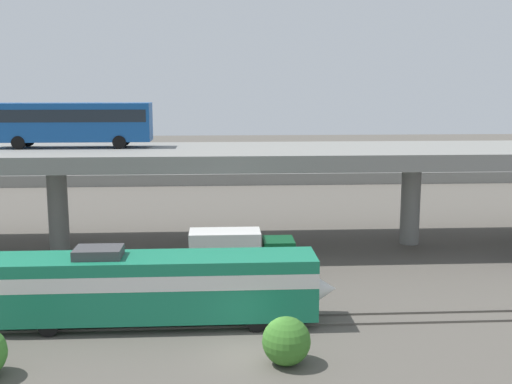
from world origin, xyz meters
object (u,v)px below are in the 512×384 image
at_px(service_truck_east, 239,252).
at_px(parked_car_2, 273,163).
at_px(parked_car_1, 69,166).
at_px(parked_car_3, 207,162).
at_px(parked_car_0, 2,163).
at_px(train_locomotive, 172,284).
at_px(transit_bus_on_overpass, 72,121).

distance_m(service_truck_east, parked_car_2, 42.94).
distance_m(parked_car_1, parked_car_3, 17.91).
bearing_deg(parked_car_1, parked_car_0, 156.69).
relative_size(train_locomotive, service_truck_east, 2.62).
bearing_deg(parked_car_1, train_locomotive, -71.31).
distance_m(transit_bus_on_overpass, parked_car_2, 38.84).
height_order(train_locomotive, transit_bus_on_overpass, transit_bus_on_overpass).
xyz_separation_m(parked_car_0, parked_car_1, (9.70, -4.18, 0.00)).
xyz_separation_m(transit_bus_on_overpass, parked_car_0, (-17.69, 36.07, -7.48)).
xyz_separation_m(train_locomotive, transit_bus_on_overpass, (-8.64, 17.29, 7.51)).
bearing_deg(parked_car_3, parked_car_2, 168.71).
bearing_deg(service_truck_east, parked_car_1, 116.45).
relative_size(parked_car_2, parked_car_3, 1.00).
distance_m(service_truck_east, parked_car_3, 44.35).
xyz_separation_m(train_locomotive, parked_car_0, (-26.33, 53.36, 0.02)).
relative_size(parked_car_1, parked_car_2, 0.98).
xyz_separation_m(train_locomotive, parked_car_3, (0.96, 52.47, 0.02)).
bearing_deg(parked_car_2, parked_car_3, -11.29).
bearing_deg(parked_car_2, transit_bus_on_overpass, 61.35).
xyz_separation_m(service_truck_east, parked_car_3, (-2.78, 44.26, 0.58)).
distance_m(parked_car_1, parked_car_2, 26.31).
xyz_separation_m(parked_car_1, parked_car_3, (17.60, 3.29, 0.00)).
distance_m(transit_bus_on_overpass, parked_car_3, 37.23).
height_order(train_locomotive, parked_car_3, train_locomotive).
height_order(transit_bus_on_overpass, parked_car_3, transit_bus_on_overpass).
bearing_deg(transit_bus_on_overpass, parked_car_0, 116.13).
distance_m(train_locomotive, transit_bus_on_overpass, 20.74).
height_order(parked_car_0, parked_car_2, same).
bearing_deg(parked_car_2, service_truck_east, 82.11).
height_order(train_locomotive, service_truck_east, train_locomotive).
distance_m(transit_bus_on_overpass, service_truck_east, 17.34).
distance_m(train_locomotive, parked_car_2, 51.65).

